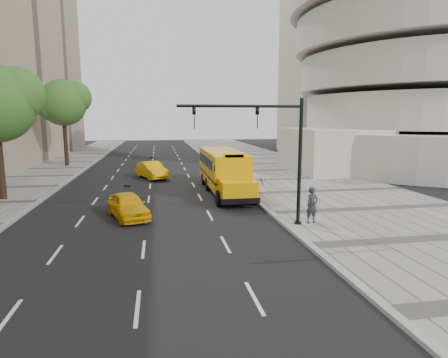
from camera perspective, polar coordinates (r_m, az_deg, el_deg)
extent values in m
plane|color=black|center=(25.98, -9.19, -2.95)|extent=(140.00, 140.00, 0.00)
cube|color=gray|center=(28.72, 15.51, -1.85)|extent=(12.00, 140.00, 0.15)
cube|color=gray|center=(26.71, 3.79, -2.35)|extent=(0.30, 140.00, 0.15)
cube|color=gray|center=(27.09, -26.39, -3.15)|extent=(0.30, 140.00, 0.15)
cylinder|color=silver|center=(49.81, 27.54, 4.26)|extent=(32.00, 32.00, 4.00)
cylinder|color=silver|center=(49.70, 27.89, 8.97)|extent=(26.00, 26.00, 3.60)
cylinder|color=silver|center=(49.93, 28.27, 13.78)|extent=(27.60, 27.60, 3.60)
cylinder|color=silver|center=(50.51, 28.65, 18.51)|extent=(29.20, 29.20, 3.60)
cube|color=beige|center=(66.88, 16.11, 19.31)|extent=(14.00, 12.00, 35.00)
cube|color=silver|center=(39.53, 15.99, 4.20)|extent=(8.00, 10.00, 4.40)
cylinder|color=black|center=(28.54, -30.99, 2.69)|extent=(0.44, 0.44, 5.67)
sphere|color=#2D5B1E|center=(28.31, -29.06, 11.22)|extent=(3.51, 3.51, 3.51)
cylinder|color=black|center=(45.80, -23.02, 5.68)|extent=(0.44, 0.44, 6.33)
sphere|color=#2D5B1E|center=(45.77, -23.33, 10.62)|extent=(5.07, 5.07, 5.07)
sphere|color=#2D5B1E|center=(45.83, -21.72, 11.47)|extent=(3.55, 3.55, 3.55)
sphere|color=#2D5B1E|center=(45.61, -24.67, 10.04)|extent=(3.29, 3.29, 3.29)
cube|color=#E3A200|center=(28.39, -0.24, 1.84)|extent=(2.50, 9.00, 2.45)
cube|color=#E3A200|center=(23.16, 2.07, -1.55)|extent=(2.20, 2.00, 1.10)
cube|color=black|center=(22.43, 2.54, -3.35)|extent=(2.38, 0.25, 0.35)
cube|color=black|center=(28.46, -0.24, 0.79)|extent=(2.52, 9.00, 0.12)
cube|color=black|center=(24.00, 1.56, 1.61)|extent=(2.05, 0.10, 0.90)
cube|color=black|center=(28.82, -0.41, 2.90)|extent=(2.52, 7.50, 0.70)
cube|color=#E3A200|center=(23.90, 1.57, 3.51)|extent=(1.40, 0.12, 0.28)
ellipsoid|color=silver|center=(22.06, 6.71, -0.05)|extent=(0.32, 0.32, 0.14)
cylinder|color=black|center=(22.24, 5.95, -0.48)|extent=(0.36, 0.47, 0.58)
cylinder|color=black|center=(23.37, -0.80, -2.95)|extent=(0.30, 1.00, 1.00)
cylinder|color=black|center=(23.83, 4.58, -2.74)|extent=(0.30, 1.00, 1.00)
cylinder|color=black|center=(28.42, -2.48, -0.76)|extent=(0.30, 1.00, 1.00)
cylinder|color=black|center=(28.80, 1.98, -0.63)|extent=(0.30, 1.00, 1.00)
cylinder|color=black|center=(30.86, -3.09, 0.03)|extent=(0.30, 1.00, 1.00)
cylinder|color=black|center=(31.21, 1.03, 0.15)|extent=(0.30, 1.00, 1.00)
imported|color=#F0AD04|center=(21.27, -14.42, -3.93)|extent=(2.88, 4.41, 1.40)
imported|color=#F0AD04|center=(34.73, -10.93, 1.33)|extent=(3.18, 4.81, 1.50)
imported|color=#28292E|center=(19.55, 13.28, -3.91)|extent=(0.76, 0.58, 1.85)
cylinder|color=black|center=(18.86, 11.46, 2.24)|extent=(0.18, 0.18, 6.40)
cylinder|color=black|center=(19.47, 11.17, -6.77)|extent=(0.36, 0.36, 0.25)
cylinder|color=black|center=(17.86, 2.59, 11.03)|extent=(6.00, 0.14, 0.14)
imported|color=black|center=(18.04, 5.09, 9.24)|extent=(0.16, 0.20, 1.00)
imported|color=black|center=(17.50, -4.57, 9.25)|extent=(0.16, 0.20, 1.00)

